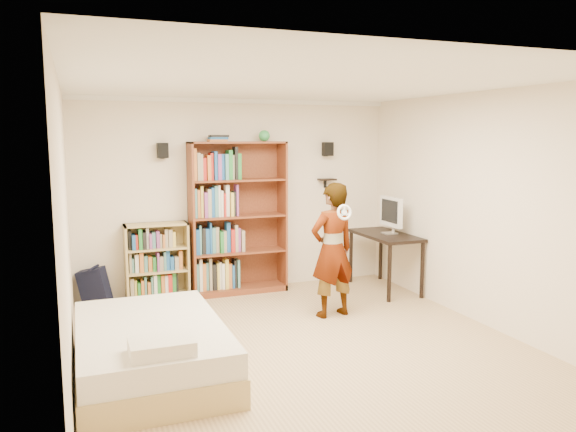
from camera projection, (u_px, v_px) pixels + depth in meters
name	position (u px, v px, depth m)	size (l,w,h in m)	color
ground	(305.00, 348.00, 5.84)	(4.50, 5.00, 0.01)	tan
room_shell	(306.00, 179.00, 5.59)	(4.52, 5.02, 2.71)	silver
crown_molding	(306.00, 86.00, 5.46)	(4.50, 5.00, 0.06)	white
speaker_left	(163.00, 150.00, 7.41)	(0.14, 0.12, 0.20)	black
speaker_right	(328.00, 149.00, 8.25)	(0.14, 0.12, 0.20)	black
wall_shelf	(327.00, 179.00, 8.32)	(0.25, 0.16, 0.03)	black
tall_bookshelf	(238.00, 218.00, 7.80)	(1.34, 0.39, 2.11)	brown
low_bookshelf	(157.00, 262.00, 7.52)	(0.83, 0.31, 1.04)	tan
computer_desk	(385.00, 262.00, 8.01)	(0.60, 1.19, 0.81)	black
imac	(390.00, 215.00, 7.92)	(0.10, 0.52, 0.52)	white
daybed	(151.00, 343.00, 5.17)	(1.31, 2.02, 0.59)	white
person	(332.00, 250.00, 6.79)	(0.60, 0.39, 1.64)	black
wii_wheel	(344.00, 212.00, 6.43)	(0.19, 0.19, 0.03)	white
navy_bag	(95.00, 287.00, 7.26)	(0.38, 0.24, 0.51)	black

